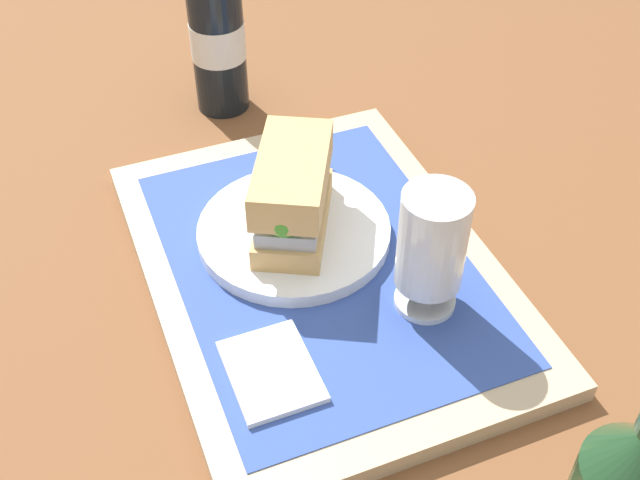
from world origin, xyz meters
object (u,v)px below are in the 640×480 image
plate (294,232)px  second_bottle (219,29)px  beer_glass (431,249)px  sandwich (292,195)px

plate → second_bottle: 0.29m
beer_glass → second_bottle: bearing=-170.8°
plate → sandwich: size_ratio=1.31×
plate → sandwich: (0.00, -0.00, 0.05)m
beer_glass → second_bottle: second_bottle is taller
sandwich → beer_glass: size_ratio=1.16×
plate → beer_glass: beer_glass is taller
beer_glass → second_bottle: size_ratio=0.47×
sandwich → second_bottle: (-0.29, 0.01, 0.03)m
plate → sandwich: 0.05m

